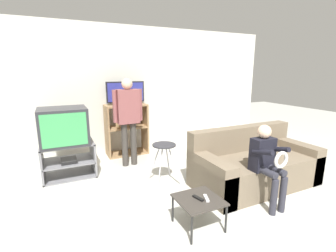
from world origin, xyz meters
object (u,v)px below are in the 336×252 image
at_px(tv_stand, 69,160).
at_px(folding_stool, 164,151).
at_px(remote_control_black, 198,198).
at_px(television_main, 63,126).
at_px(media_shelf, 127,129).
at_px(couch, 253,166).
at_px(remote_control_white, 206,198).
at_px(television_flat, 126,94).
at_px(person_seated_child, 267,159).
at_px(snack_table, 199,202).
at_px(person_standing_adult, 128,114).

xyz_separation_m(tv_stand, folding_stool, (1.32, -0.89, 0.23)).
relative_size(folding_stool, remote_control_black, 4.29).
xyz_separation_m(television_main, folding_stool, (1.35, -0.88, -0.34)).
bearing_deg(media_shelf, couch, -57.84).
height_order(remote_control_white, couch, couch).
distance_m(media_shelf, television_flat, 0.72).
xyz_separation_m(tv_stand, remote_control_black, (1.19, -2.08, 0.08)).
relative_size(tv_stand, person_seated_child, 0.77).
bearing_deg(remote_control_black, television_flat, 75.53).
relative_size(snack_table, remote_control_black, 3.28).
height_order(television_flat, person_seated_child, television_flat).
bearing_deg(tv_stand, television_main, -150.97).
relative_size(tv_stand, media_shelf, 0.78).
bearing_deg(person_standing_adult, remote_control_white, -83.93).
height_order(couch, person_standing_adult, person_standing_adult).
height_order(media_shelf, folding_stool, media_shelf).
distance_m(television_main, remote_control_black, 2.44).
xyz_separation_m(media_shelf, remote_control_white, (0.10, -2.76, -0.18)).
height_order(snack_table, remote_control_black, remote_control_black).
height_order(folding_stool, person_seated_child, person_seated_child).
distance_m(folding_stool, remote_control_white, 1.24).
distance_m(person_standing_adult, person_seated_child, 2.40).
height_order(television_flat, snack_table, television_flat).
bearing_deg(tv_stand, couch, -31.03).
bearing_deg(tv_stand, person_standing_adult, 1.17).
distance_m(tv_stand, person_seated_child, 3.03).
xyz_separation_m(media_shelf, couch, (1.36, -2.16, -0.24)).
xyz_separation_m(television_flat, folding_stool, (0.14, -1.55, -0.75)).
bearing_deg(television_flat, remote_control_white, -88.33).
bearing_deg(television_main, couch, -30.50).
bearing_deg(person_seated_child, tv_stand, 137.31).
bearing_deg(person_standing_adult, folding_stool, -72.82).
distance_m(couch, person_seated_child, 0.69).
bearing_deg(media_shelf, folding_stool, -84.37).
relative_size(tv_stand, television_main, 1.13).
bearing_deg(snack_table, remote_control_black, 164.62).
bearing_deg(folding_stool, media_shelf, 95.63).
relative_size(folding_stool, snack_table, 1.31).
bearing_deg(media_shelf, television_main, -151.26).
relative_size(couch, person_standing_adult, 1.19).
relative_size(media_shelf, person_standing_adult, 0.66).
distance_m(television_main, person_standing_adult, 1.07).
xyz_separation_m(television_flat, couch, (1.35, -2.18, -0.96)).
xyz_separation_m(folding_stool, person_standing_adult, (-0.28, 0.91, 0.45)).
bearing_deg(person_seated_child, person_standing_adult, 119.67).
bearing_deg(television_main, remote_control_white, -58.38).
xyz_separation_m(remote_control_black, person_standing_adult, (-0.15, 2.10, 0.60)).
height_order(media_shelf, person_seated_child, person_seated_child).
height_order(television_flat, person_standing_adult, person_standing_adult).
xyz_separation_m(television_flat, person_seated_child, (1.03, -2.70, -0.63)).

